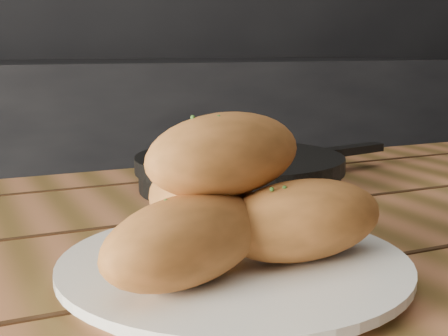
# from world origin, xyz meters

# --- Properties ---
(table) EXTENTS (1.38, 0.82, 0.75)m
(table) POSITION_xyz_m (0.35, 0.50, 0.64)
(table) COLOR #985B39
(table) RESTS_ON ground
(plate) EXTENTS (0.29, 0.29, 0.02)m
(plate) POSITION_xyz_m (0.19, 0.41, 0.76)
(plate) COLOR white
(plate) RESTS_ON table
(bread_rolls) EXTENTS (0.26, 0.23, 0.12)m
(bread_rolls) POSITION_xyz_m (0.18, 0.41, 0.81)
(bread_rolls) COLOR #BB6D34
(bread_rolls) RESTS_ON plate
(skillet) EXTENTS (0.41, 0.28, 0.05)m
(skillet) POSITION_xyz_m (0.34, 0.71, 0.77)
(skillet) COLOR black
(skillet) RESTS_ON table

